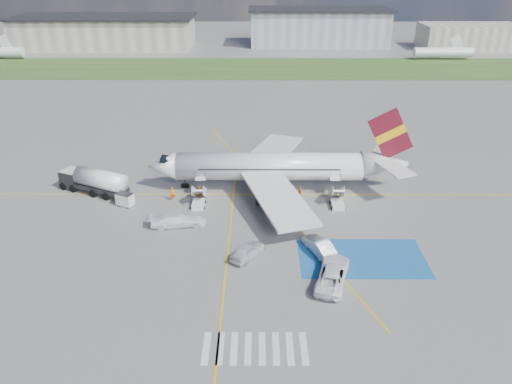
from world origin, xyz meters
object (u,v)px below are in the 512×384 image
airliner (280,167)px  van_white_b (178,219)px  belt_loader (389,167)px  car_silver_a (247,251)px  gpu_cart (125,200)px  fuel_tanker (94,183)px  car_silver_b (319,245)px  van_white_a (333,271)px

airliner → van_white_b: airliner is taller
belt_loader → car_silver_a: size_ratio=1.17×
gpu_cart → car_silver_a: (16.56, -12.35, -0.00)m
fuel_tanker → gpu_cart: size_ratio=4.16×
car_silver_b → van_white_a: bearing=75.3°
car_silver_a → airliner: bearing=-68.8°
car_silver_a → van_white_b: (-8.75, 6.98, 0.19)m
van_white_a → van_white_b: (-17.61, 11.30, -0.13)m
belt_loader → van_white_a: (-12.64, -29.00, 0.71)m
airliner → gpu_cart: airliner is taller
airliner → car_silver_b: airliner is taller
van_white_b → car_silver_a: bearing=-136.9°
car_silver_b → van_white_a: 5.48m
airliner → belt_loader: airliner is taller
airliner → fuel_tanker: (-26.02, -1.44, -1.90)m
airliner → gpu_cart: size_ratio=14.48×
car_silver_a → car_silver_b: size_ratio=0.93×
gpu_cart → van_white_b: (7.81, -5.36, 0.18)m
van_white_b → gpu_cart: bearing=47.2°
gpu_cart → van_white_a: (25.42, -16.67, 0.31)m
airliner → van_white_b: size_ratio=7.19×
car_silver_a → car_silver_b: car_silver_b is taller
car_silver_a → car_silver_b: 8.11m
car_silver_b → gpu_cart: bearing=-47.9°
airliner → van_white_a: (4.63, -22.17, -2.26)m
airliner → belt_loader: 18.81m
airliner → car_silver_a: bearing=-103.3°
belt_loader → airliner: bearing=-155.5°
airliner → car_silver_b: size_ratio=7.16×
fuel_tanker → van_white_b: size_ratio=2.07×
car_silver_a → van_white_b: bearing=-4.1°
car_silver_b → van_white_b: van_white_b is taller
gpu_cart → car_silver_b: 27.05m
fuel_tanker → van_white_b: fuel_tanker is taller
gpu_cart → belt_loader: size_ratio=0.45×
belt_loader → car_silver_a: (-21.50, -24.67, 0.40)m
gpu_cart → van_white_b: size_ratio=0.50×
fuel_tanker → car_silver_b: (29.83, -15.31, -0.65)m
car_silver_a → van_white_b: size_ratio=0.94×
airliner → car_silver_b: (3.81, -16.75, -2.55)m
car_silver_a → car_silver_b: (8.04, 1.09, 0.03)m
gpu_cart → car_silver_b: gpu_cart is taller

